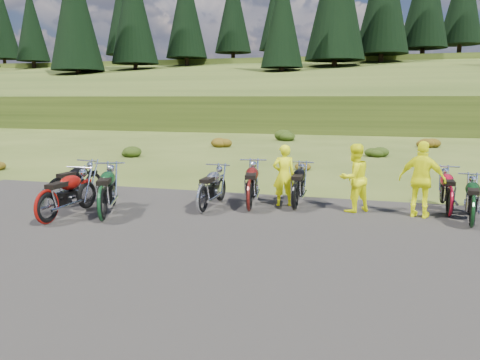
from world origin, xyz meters
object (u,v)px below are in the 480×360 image
(motorcycle_7, at_px, (471,229))
(person_middle, at_px, (284,176))
(motorcycle_3, at_px, (203,214))
(motorcycle_0, at_px, (58,207))

(motorcycle_7, xyz_separation_m, person_middle, (-4.37, 1.00, 0.81))
(motorcycle_3, xyz_separation_m, motorcycle_7, (6.14, 0.38, 0.00))
(motorcycle_3, distance_m, motorcycle_7, 6.15)
(motorcycle_3, bearing_deg, motorcycle_0, 95.05)
(motorcycle_3, bearing_deg, motorcycle_7, -85.66)
(motorcycle_3, distance_m, person_middle, 2.39)
(motorcycle_0, relative_size, person_middle, 1.31)
(motorcycle_7, distance_m, person_middle, 4.56)
(motorcycle_3, height_order, motorcycle_7, motorcycle_3)
(motorcycle_0, xyz_separation_m, person_middle, (5.70, 1.68, 0.81))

